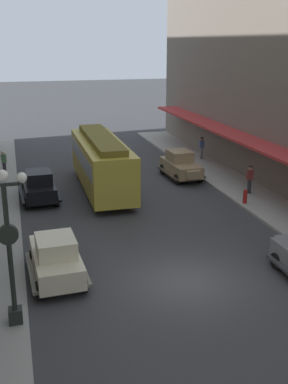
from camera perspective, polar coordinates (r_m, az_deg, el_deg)
ground_plane at (r=18.73m, az=5.03°, el=-10.70°), size 200.00×200.00×0.00m
parked_car_0 at (r=28.00m, az=-12.60°, el=0.80°), size 2.24×4.29×1.84m
parked_car_1 at (r=18.74m, az=-10.61°, el=-7.70°), size 2.26×4.30×1.84m
parked_car_2 at (r=32.10m, az=4.46°, el=3.35°), size 2.29×4.31×1.84m
streetcar at (r=29.10m, az=-5.17°, el=3.77°), size 2.64×9.63×3.46m
lamp_post_with_clock at (r=15.21m, az=-16.06°, el=-5.88°), size 1.42×0.44×5.16m
fire_hydrant at (r=27.23m, az=12.14°, el=-0.49°), size 0.24×0.24×0.82m
pedestrian_0 at (r=33.74m, az=-16.58°, el=3.45°), size 0.36×0.24×1.64m
pedestrian_2 at (r=37.08m, az=6.98°, el=5.35°), size 0.36×0.28×1.67m
pedestrian_3 at (r=28.99m, az=12.67°, el=1.53°), size 0.36×0.28×1.67m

